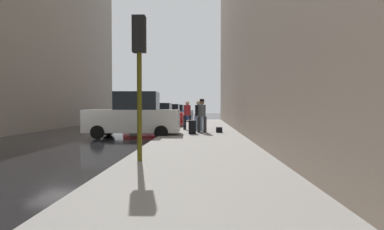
# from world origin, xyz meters

# --- Properties ---
(ground_plane) EXTENTS (120.00, 120.00, 0.00)m
(ground_plane) POSITION_xyz_m (0.00, 0.00, 0.00)
(ground_plane) COLOR black
(sidewalk) EXTENTS (4.00, 40.00, 0.15)m
(sidewalk) POSITION_xyz_m (6.00, 0.00, 0.07)
(sidewalk) COLOR gray
(sidewalk) RESTS_ON ground_plane
(parked_white_van) EXTENTS (4.66, 2.18, 2.25)m
(parked_white_van) POSITION_xyz_m (2.65, 1.92, 1.03)
(parked_white_van) COLOR silver
(parked_white_van) RESTS_ON ground_plane
(parked_red_hatchback) EXTENTS (4.23, 2.11, 1.79)m
(parked_red_hatchback) POSITION_xyz_m (2.65, 8.69, 0.85)
(parked_red_hatchback) COLOR #B2191E
(parked_red_hatchback) RESTS_ON ground_plane
(parked_blue_sedan) EXTENTS (4.21, 2.09, 1.79)m
(parked_blue_sedan) POSITION_xyz_m (2.65, 15.84, 0.85)
(parked_blue_sedan) COLOR navy
(parked_blue_sedan) RESTS_ON ground_plane
(parked_dark_green_sedan) EXTENTS (4.26, 2.18, 1.79)m
(parked_dark_green_sedan) POSITION_xyz_m (2.65, 22.44, 0.85)
(parked_dark_green_sedan) COLOR #193828
(parked_dark_green_sedan) RESTS_ON ground_plane
(parked_silver_sedan) EXTENTS (4.22, 2.09, 1.79)m
(parked_silver_sedan) POSITION_xyz_m (2.65, 28.67, 0.85)
(parked_silver_sedan) COLOR #B7BABF
(parked_silver_sedan) RESTS_ON ground_plane
(fire_hydrant) EXTENTS (0.42, 0.22, 0.70)m
(fire_hydrant) POSITION_xyz_m (4.45, 7.22, 0.50)
(fire_hydrant) COLOR red
(fire_hydrant) RESTS_ON sidewalk
(traffic_light) EXTENTS (0.32, 0.32, 3.60)m
(traffic_light) POSITION_xyz_m (4.50, -5.46, 2.76)
(traffic_light) COLOR #514C0F
(traffic_light) RESTS_ON sidewalk
(pedestrian_with_beanie) EXTENTS (0.51, 0.43, 1.78)m
(pedestrian_with_beanie) POSITION_xyz_m (6.03, 2.99, 1.14)
(pedestrian_with_beanie) COLOR #333338
(pedestrian_with_beanie) RESTS_ON sidewalk
(pedestrian_in_red_jacket) EXTENTS (0.52, 0.45, 1.71)m
(pedestrian_in_red_jacket) POSITION_xyz_m (5.14, 5.13, 1.10)
(pedestrian_in_red_jacket) COLOR black
(pedestrian_in_red_jacket) RESTS_ON sidewalk
(pedestrian_in_jeans) EXTENTS (0.51, 0.42, 1.71)m
(pedestrian_in_jeans) POSITION_xyz_m (5.83, 4.23, 1.10)
(pedestrian_in_jeans) COLOR #728CB2
(pedestrian_in_jeans) RESTS_ON sidewalk
(rolling_suitcase) EXTENTS (0.37, 0.57, 1.04)m
(rolling_suitcase) POSITION_xyz_m (5.54, 2.26, 0.49)
(rolling_suitcase) COLOR black
(rolling_suitcase) RESTS_ON sidewalk
(duffel_bag) EXTENTS (0.32, 0.44, 0.28)m
(duffel_bag) POSITION_xyz_m (6.94, 3.08, 0.29)
(duffel_bag) COLOR black
(duffel_bag) RESTS_ON sidewalk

